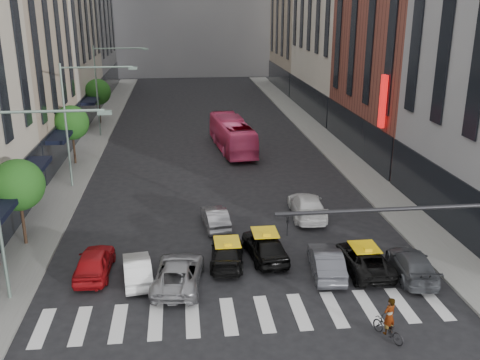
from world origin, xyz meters
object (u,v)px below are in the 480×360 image
object	(u,v)px
taxi_left	(227,253)
motorcycle	(388,329)
streetlamp_far	(106,79)
streetlamp_near	(15,179)
streetlamp_mid	(78,109)
bus	(232,135)
taxi_center	(265,245)
car_red	(94,262)
car_white_front	(137,269)

from	to	relation	value
taxi_left	motorcycle	xyz separation A→B (m)	(5.96, -7.39, -0.17)
streetlamp_far	streetlamp_near	bearing A→B (deg)	-90.00
streetlamp_near	streetlamp_mid	bearing A→B (deg)	90.00
bus	streetlamp_mid	bearing A→B (deg)	31.59
taxi_left	motorcycle	distance (m)	9.49
taxi_center	motorcycle	bearing A→B (deg)	108.79
streetlamp_near	streetlamp_mid	size ratio (longest dim) A/B	1.00
streetlamp_mid	car_red	size ratio (longest dim) A/B	2.16
bus	taxi_center	bearing A→B (deg)	82.84
streetlamp_near	bus	size ratio (longest dim) A/B	0.84
streetlamp_mid	motorcycle	distance (m)	26.52
car_white_front	bus	size ratio (longest dim) A/B	0.35
bus	car_white_front	bearing A→B (deg)	67.49
streetlamp_mid	car_white_front	size ratio (longest dim) A/B	2.38
streetlamp_near	taxi_left	size ratio (longest dim) A/B	2.11
car_red	taxi_left	world-z (taller)	car_red
streetlamp_near	taxi_center	distance (m)	12.96
car_red	taxi_center	xyz separation A→B (m)	(8.88, 0.86, 0.04)
streetlamp_mid	streetlamp_far	xyz separation A→B (m)	(0.00, 16.00, 0.00)
streetlamp_near	streetlamp_mid	distance (m)	16.00
car_white_front	taxi_left	distance (m)	4.78
car_white_front	motorcycle	xyz separation A→B (m)	(10.56, -6.08, -0.18)
streetlamp_far	car_red	xyz separation A→B (m)	(2.64, -29.94, -5.20)
motorcycle	streetlamp_far	bearing A→B (deg)	-91.40
bus	motorcycle	bearing A→B (deg)	90.53
streetlamp_far	car_white_front	bearing A→B (deg)	-81.07
taxi_left	bus	world-z (taller)	bus
car_white_front	streetlamp_far	bearing A→B (deg)	-88.38
streetlamp_far	streetlamp_mid	bearing A→B (deg)	-90.00
streetlamp_far	motorcycle	bearing A→B (deg)	-67.33
car_white_front	car_red	bearing A→B (deg)	-28.92
taxi_center	motorcycle	distance (m)	8.73
taxi_center	motorcycle	size ratio (longest dim) A/B	2.58
streetlamp_mid	car_red	bearing A→B (deg)	-79.26
streetlamp_far	car_white_front	xyz separation A→B (m)	(4.84, -30.81, -5.28)
streetlamp_near	taxi_center	world-z (taller)	streetlamp_near
motorcycle	car_white_front	bearing A→B (deg)	-53.98
car_white_front	motorcycle	size ratio (longest dim) A/B	2.23
streetlamp_mid	taxi_center	size ratio (longest dim) A/B	2.06
car_white_front	bus	bearing A→B (deg)	-113.88
taxi_left	taxi_center	distance (m)	2.12
streetlamp_near	taxi_left	distance (m)	11.11
streetlamp_far	car_red	size ratio (longest dim) A/B	2.16
taxi_left	taxi_center	world-z (taller)	taxi_center
streetlamp_mid	taxi_center	distance (m)	18.18
streetlamp_mid	car_red	xyz separation A→B (m)	(2.64, -13.94, -5.20)
motorcycle	taxi_left	bearing A→B (deg)	-75.15
streetlamp_far	car_white_front	size ratio (longest dim) A/B	2.38
streetlamp_far	bus	xyz separation A→B (m)	(11.99, -6.79, -4.42)
streetlamp_far	taxi_center	bearing A→B (deg)	-68.39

